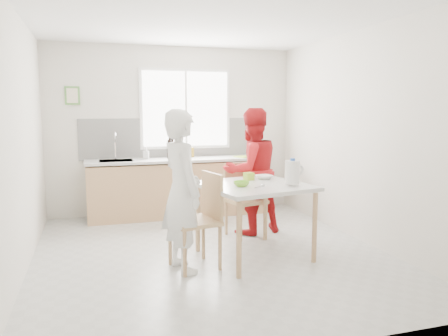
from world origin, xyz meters
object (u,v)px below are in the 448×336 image
at_px(chair_left, 201,216).
at_px(person_red, 251,171).
at_px(wine_bottle_a, 172,148).
at_px(bowl_green, 241,184).
at_px(chair_far, 243,196).
at_px(milk_jug, 293,172).
at_px(person_white, 182,191).
at_px(bowl_white, 264,177).
at_px(wine_bottle_b, 169,149).
at_px(dining_table, 254,192).

height_order(chair_left, person_red, person_red).
bearing_deg(wine_bottle_a, bowl_green, -82.19).
height_order(chair_far, bowl_green, chair_far).
xyz_separation_m(milk_jug, wine_bottle_a, (-0.89, 2.55, 0.08)).
relative_size(person_red, bowl_green, 9.70).
bearing_deg(person_white, bowl_green, -94.15).
bearing_deg(bowl_white, milk_jug, -75.86).
bearing_deg(person_red, wine_bottle_b, -68.72).
distance_m(person_white, milk_jug, 1.26).
xyz_separation_m(bowl_white, wine_bottle_a, (-0.76, 2.04, 0.21)).
relative_size(bowl_white, wine_bottle_b, 0.67).
bearing_deg(bowl_white, bowl_green, -137.51).
bearing_deg(person_white, bowl_white, -78.13).
bearing_deg(chair_far, person_red, 13.75).
height_order(chair_left, bowl_green, chair_left).
relative_size(chair_far, person_white, 0.57).
xyz_separation_m(bowl_green, bowl_white, (0.43, 0.39, -0.00)).
distance_m(dining_table, person_white, 0.89).
distance_m(dining_table, wine_bottle_a, 2.42).
height_order(chair_left, bowl_white, chair_left).
height_order(chair_left, milk_jug, milk_jug).
relative_size(bowl_green, wine_bottle_b, 0.59).
bearing_deg(dining_table, bowl_white, 51.33).
bearing_deg(person_white, chair_left, -90.00).
height_order(bowl_green, wine_bottle_b, wine_bottle_b).
bearing_deg(wine_bottle_b, chair_left, -92.22).
distance_m(bowl_white, wine_bottle_a, 2.19).
distance_m(chair_left, milk_jug, 1.13).
distance_m(chair_far, bowl_white, 0.67).
height_order(dining_table, bowl_white, bowl_white).
bearing_deg(bowl_green, wine_bottle_b, 98.94).
distance_m(milk_jug, wine_bottle_a, 2.71).
distance_m(dining_table, milk_jug, 0.49).
bearing_deg(wine_bottle_b, milk_jug, -69.62).
xyz_separation_m(person_white, bowl_green, (0.69, 0.09, 0.03)).
height_order(bowl_green, wine_bottle_a, wine_bottle_a).
relative_size(chair_far, bowl_white, 4.84).
bearing_deg(dining_table, bowl_green, -154.44).
xyz_separation_m(dining_table, milk_jug, (0.37, -0.21, 0.24)).
height_order(dining_table, bowl_green, bowl_green).
distance_m(bowl_green, bowl_white, 0.58).
relative_size(person_red, wine_bottle_b, 5.70).
relative_size(dining_table, person_white, 0.77).
bearing_deg(person_red, bowl_white, 71.69).
bearing_deg(chair_left, bowl_white, 104.41).
relative_size(chair_left, wine_bottle_b, 3.39).
xyz_separation_m(person_red, wine_bottle_b, (-0.88, 1.37, 0.21)).
bearing_deg(chair_left, wine_bottle_b, 166.25).
distance_m(chair_left, person_red, 1.49).
bearing_deg(dining_table, wine_bottle_a, 102.50).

